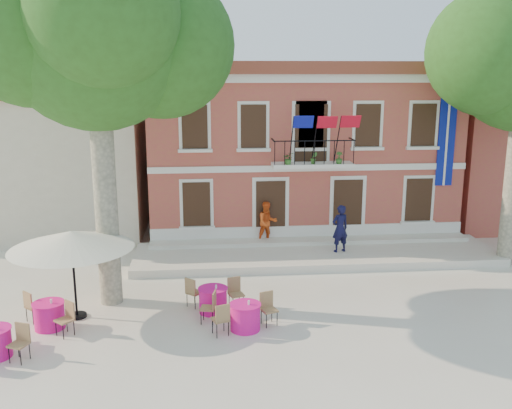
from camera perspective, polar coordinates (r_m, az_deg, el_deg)
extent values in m
plane|color=beige|center=(18.06, 2.38, -9.99)|extent=(90.00, 90.00, 0.00)
cube|color=#B14040|center=(27.04, 3.89, 5.46)|extent=(13.00, 8.00, 7.00)
cube|color=brown|center=(26.80, 4.01, 13.44)|extent=(13.50, 8.50, 0.50)
cube|color=silver|center=(22.91, 5.60, 12.47)|extent=(13.30, 0.35, 0.35)
cube|color=silver|center=(22.70, 5.65, 3.97)|extent=(3.20, 0.90, 0.15)
cube|color=black|center=(22.18, 5.90, 6.35)|extent=(3.20, 0.04, 0.04)
cube|color=#0D1B90|center=(24.63, 18.49, 5.95)|extent=(0.70, 0.05, 3.60)
cube|color=#0D1493|center=(21.60, 3.75, 8.22)|extent=(0.76, 0.27, 0.47)
cube|color=red|center=(21.76, 6.12, 8.21)|extent=(0.76, 0.29, 0.47)
cube|color=red|center=(21.95, 8.45, 8.18)|extent=(0.76, 0.27, 0.47)
imported|color=#26591E|center=(22.20, 3.26, 4.62)|extent=(0.43, 0.37, 0.48)
imported|color=#26591E|center=(22.36, 5.81, 4.64)|extent=(0.26, 0.21, 0.48)
imported|color=#26591E|center=(22.57, 8.31, 4.65)|extent=(0.27, 0.27, 0.48)
cube|color=beige|center=(28.70, -19.85, 4.15)|extent=(9.00, 9.00, 6.00)
cube|color=brown|center=(28.42, -20.35, 10.53)|extent=(9.40, 9.40, 0.40)
cube|color=silver|center=(22.39, 6.00, -5.00)|extent=(14.00, 3.40, 0.30)
cylinder|color=#A59E84|center=(17.81, -14.83, 1.03)|extent=(0.69, 0.69, 6.97)
sphere|color=#244D18|center=(17.48, -15.76, 16.21)|extent=(5.58, 5.58, 5.58)
cylinder|color=black|center=(18.01, -17.45, -10.55)|extent=(0.56, 0.56, 0.08)
cylinder|color=black|center=(17.60, -17.71, -7.17)|extent=(0.07, 0.07, 2.34)
cone|color=silver|center=(17.23, -17.98, -3.37)|extent=(3.55, 3.55, 0.51)
imported|color=black|center=(22.12, 8.40, -2.39)|extent=(0.78, 0.62, 1.85)
imported|color=#EF571C|center=(23.06, 1.14, -1.80)|extent=(0.94, 0.79, 1.70)
cylinder|color=#F01674|center=(17.39, -19.97, -10.41)|extent=(0.84, 0.84, 0.75)
cylinder|color=#F01674|center=(17.24, -20.07, -9.24)|extent=(0.90, 0.90, 0.02)
cube|color=#A08950|center=(16.76, -18.62, -10.84)|extent=(0.59, 0.59, 0.95)
cube|color=#A08950|center=(17.95, -21.28, -9.42)|extent=(0.59, 0.59, 0.95)
cylinder|color=#F01674|center=(16.29, -1.09, -11.20)|extent=(0.84, 0.84, 0.75)
cylinder|color=#F01674|center=(16.14, -1.09, -9.95)|extent=(0.90, 0.90, 0.02)
cube|color=#A08950|center=(15.99, -3.59, -11.32)|extent=(0.54, 0.54, 0.95)
cube|color=#A08950|center=(16.54, 1.33, -10.43)|extent=(0.54, 0.54, 0.95)
cube|color=#A08950|center=(16.91, -24.24, -11.11)|extent=(0.47, 0.47, 0.95)
cube|color=#A08950|center=(15.78, -22.66, -12.72)|extent=(0.55, 0.55, 0.95)
cylinder|color=#F01674|center=(17.44, -4.32, -9.54)|extent=(0.84, 0.84, 0.75)
cylinder|color=#F01674|center=(17.30, -4.34, -8.37)|extent=(0.90, 0.90, 0.02)
cube|color=#A08950|center=(16.73, -4.83, -10.20)|extent=(0.50, 0.50, 0.95)
cube|color=#A08950|center=(17.64, -1.99, -8.90)|extent=(0.53, 0.53, 0.95)
cube|color=#A08950|center=(17.87, -6.16, -8.66)|extent=(0.59, 0.59, 0.95)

